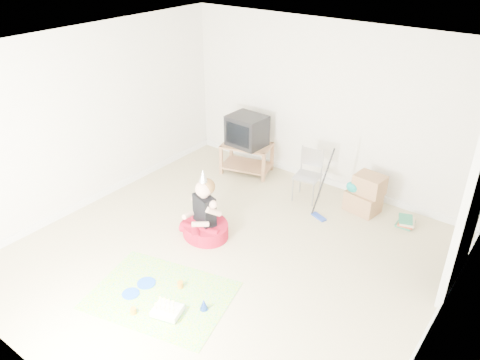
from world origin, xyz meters
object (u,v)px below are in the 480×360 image
Objects in this scene: tv_stand at (247,156)px; seated_woman at (205,221)px; cardboard_boxes at (365,194)px; folding_chair at (307,177)px; crt_tv at (247,130)px; birthday_cake at (167,311)px.

seated_woman is (0.66, -1.86, -0.08)m from tv_stand.
cardboard_boxes is (2.13, 0.03, -0.01)m from tv_stand.
folding_chair is at bearing -8.44° from tv_stand.
tv_stand is at bearing 109.64° from seated_woman.
crt_tv is 0.59× the size of seated_woman.
crt_tv is 2.05m from seated_woman.
crt_tv is 1.65× the size of birthday_cake.
seated_woman is 2.80× the size of birthday_cake.
birthday_cake is (0.03, -3.06, -0.35)m from folding_chair.
birthday_cake is at bearing -64.93° from seated_woman.
birthday_cake is at bearing -89.41° from folding_chair.
crt_tv is at bearing -179.17° from cardboard_boxes.
folding_chair is 1.37× the size of cardboard_boxes.
cardboard_boxes reaches higher than tv_stand.
birthday_cake is at bearing -104.03° from cardboard_boxes.
cardboard_boxes is at bearing 14.57° from folding_chair.
cardboard_boxes is 3.39m from birthday_cake.
folding_chair is 1.79m from seated_woman.
crt_tv is 0.99× the size of cardboard_boxes.
seated_woman reaches higher than birthday_cake.
cardboard_boxes is at bearing 0.83° from tv_stand.
seated_woman reaches higher than tv_stand.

